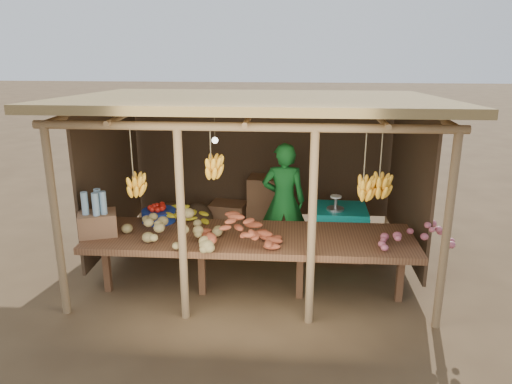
{
  "coord_description": "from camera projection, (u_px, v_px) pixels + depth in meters",
  "views": [
    {
      "loc": [
        0.46,
        -6.46,
        3.06
      ],
      "look_at": [
        0.0,
        0.0,
        1.05
      ],
      "focal_mm": 35.0,
      "sensor_mm": 36.0,
      "label": 1
    }
  ],
  "objects": [
    {
      "name": "stall_structure",
      "position": [
        257.0,
        131.0,
        6.44
      ],
      "size": [
        4.7,
        3.5,
        2.43
      ],
      "color": "#91704A",
      "rests_on": "ground"
    },
    {
      "name": "tomato_basin",
      "position": [
        159.0,
        214.0,
        6.39
      ],
      "size": [
        0.43,
        0.43,
        0.23
      ],
      "rotation": [
        0.0,
        0.0,
        0.39
      ],
      "color": "navy",
      "rests_on": "counter"
    },
    {
      "name": "tarp_crate",
      "position": [
        337.0,
        230.0,
        7.22
      ],
      "size": [
        0.82,
        0.71,
        0.96
      ],
      "color": "brown",
      "rests_on": "ground"
    },
    {
      "name": "counter",
      "position": [
        250.0,
        240.0,
        5.97
      ],
      "size": [
        3.9,
        1.05,
        0.8
      ],
      "color": "brown",
      "rests_on": "ground"
    },
    {
      "name": "ground",
      "position": [
        256.0,
        262.0,
        7.09
      ],
      "size": [
        60.0,
        60.0,
        0.0
      ],
      "primitive_type": "plane",
      "color": "brown",
      "rests_on": "ground"
    },
    {
      "name": "banana_pile",
      "position": [
        184.0,
        208.0,
        6.37
      ],
      "size": [
        0.67,
        0.47,
        0.35
      ],
      "primitive_type": null,
      "rotation": [
        0.0,
        0.0,
        -0.18
      ],
      "color": "yellow",
      "rests_on": "counter"
    },
    {
      "name": "potato_heap",
      "position": [
        169.0,
        226.0,
        5.74
      ],
      "size": [
        1.28,
        0.93,
        0.37
      ],
      "primitive_type": null,
      "rotation": [
        0.0,
        0.0,
        0.23
      ],
      "color": "#9A854F",
      "rests_on": "counter"
    },
    {
      "name": "vendor",
      "position": [
        284.0,
        201.0,
        7.07
      ],
      "size": [
        0.62,
        0.41,
        1.68
      ],
      "primitive_type": "imported",
      "rotation": [
        0.0,
        0.0,
        3.15
      ],
      "color": "#197429",
      "rests_on": "ground"
    },
    {
      "name": "sweet_potato_heap",
      "position": [
        238.0,
        228.0,
        5.7
      ],
      "size": [
        1.01,
        0.81,
        0.35
      ],
      "primitive_type": null,
      "rotation": [
        0.0,
        0.0,
        0.36
      ],
      "color": "#A6482A",
      "rests_on": "counter"
    },
    {
      "name": "bottle_box",
      "position": [
        97.0,
        218.0,
        5.93
      ],
      "size": [
        0.53,
        0.47,
        0.55
      ],
      "color": "brown",
      "rests_on": "counter"
    },
    {
      "name": "carton_stack",
      "position": [
        254.0,
        208.0,
        8.13
      ],
      "size": [
        1.25,
        0.52,
        0.91
      ],
      "color": "brown",
      "rests_on": "ground"
    },
    {
      "name": "onion_heap",
      "position": [
        418.0,
        232.0,
        5.58
      ],
      "size": [
        0.88,
        0.54,
        0.36
      ],
      "primitive_type": null,
      "rotation": [
        0.0,
        0.0,
        -0.02
      ],
      "color": "#BE5C6D",
      "rests_on": "counter"
    },
    {
      "name": "burlap_sacks",
      "position": [
        184.0,
        219.0,
        7.94
      ],
      "size": [
        0.96,
        0.5,
        0.68
      ],
      "color": "#493422",
      "rests_on": "ground"
    }
  ]
}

